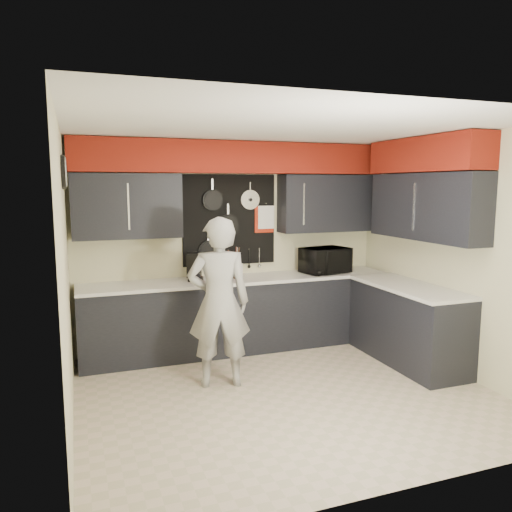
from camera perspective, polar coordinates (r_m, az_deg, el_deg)
name	(u,v)px	position (r m, az deg, el deg)	size (l,w,h in m)	color
ground	(286,393)	(5.19, 3.41, -15.36)	(4.00, 4.00, 0.00)	#C5B099
back_wall_assembly	(237,190)	(6.26, -2.21, 7.59)	(4.00, 0.36, 2.60)	beige
right_wall_assembly	(430,196)	(5.96, 19.22, 6.47)	(0.36, 3.50, 2.60)	beige
left_wall_assembly	(66,274)	(4.44, -20.88, -1.90)	(0.05, 3.50, 2.60)	beige
base_cabinets	(286,317)	(6.21, 3.47, -6.93)	(3.95, 2.20, 0.92)	black
microwave	(325,260)	(6.62, 7.91, -0.49)	(0.60, 0.41, 0.33)	black
knife_block	(237,270)	(6.19, -2.20, -1.61)	(0.09, 0.09, 0.20)	#3D2513
utensil_crock	(238,271)	(6.23, -2.11, -1.68)	(0.14, 0.14, 0.18)	silver
coffee_maker	(195,266)	(6.10, -6.99, -1.13)	(0.23, 0.26, 0.33)	black
person	(219,302)	(5.12, -4.26, -5.32)	(0.64, 0.42, 1.76)	#A5A4A2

